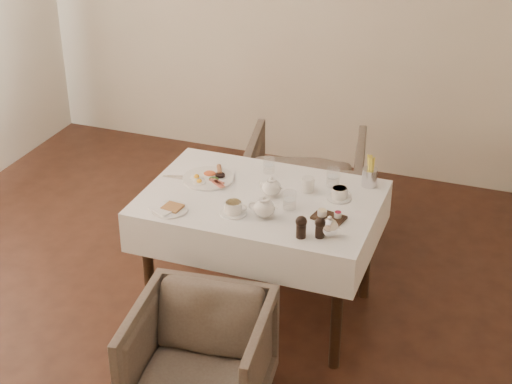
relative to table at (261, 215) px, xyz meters
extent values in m
plane|color=black|center=(-0.31, -0.48, -0.64)|extent=(5.00, 5.00, 0.00)
cube|color=black|center=(0.00, 0.00, 0.08)|extent=(1.20, 0.80, 0.04)
cube|color=white|center=(0.00, 0.00, 0.00)|extent=(1.28, 0.88, 0.23)
cylinder|color=black|center=(-0.54, 0.34, -0.29)|extent=(0.06, 0.06, 0.70)
cylinder|color=black|center=(0.54, 0.34, -0.29)|extent=(0.06, 0.06, 0.70)
cylinder|color=black|center=(-0.54, -0.34, -0.29)|extent=(0.06, 0.06, 0.70)
cylinder|color=black|center=(0.54, -0.34, -0.29)|extent=(0.06, 0.06, 0.70)
imported|color=brown|center=(0.01, -0.88, -0.34)|extent=(0.71, 0.73, 0.60)
imported|color=brown|center=(-0.01, 0.91, -0.29)|extent=(0.89, 0.91, 0.71)
cylinder|color=white|center=(-0.35, 0.09, 0.12)|extent=(0.29, 0.29, 0.01)
ellipsoid|color=#C95124|center=(-0.36, 0.14, 0.14)|extent=(0.07, 0.07, 0.03)
cylinder|color=brown|center=(-0.32, 0.18, 0.14)|extent=(0.07, 0.11, 0.03)
cylinder|color=black|center=(-0.29, 0.13, 0.14)|extent=(0.05, 0.05, 0.02)
cube|color=maroon|center=(-0.27, 0.04, 0.13)|extent=(0.10, 0.08, 0.01)
ellipsoid|color=#264C19|center=(-0.31, 0.08, 0.13)|extent=(0.06, 0.05, 0.02)
cylinder|color=white|center=(-0.40, -0.31, 0.12)|extent=(0.19, 0.19, 0.01)
cube|color=#925A2F|center=(-0.39, -0.30, 0.13)|extent=(0.11, 0.10, 0.01)
cube|color=white|center=(-0.43, -0.33, 0.13)|extent=(0.16, 0.14, 0.02)
cylinder|color=white|center=(0.22, 0.15, 0.16)|extent=(0.08, 0.08, 0.08)
cylinder|color=white|center=(-0.07, -0.23, 0.12)|extent=(0.14, 0.14, 0.01)
cylinder|color=white|center=(-0.07, -0.23, 0.16)|extent=(0.10, 0.10, 0.06)
cylinder|color=#9B7F46|center=(-0.07, -0.23, 0.18)|extent=(0.08, 0.08, 0.00)
cylinder|color=white|center=(0.41, 0.12, 0.12)|extent=(0.14, 0.14, 0.01)
cylinder|color=white|center=(0.41, 0.12, 0.15)|extent=(0.10, 0.10, 0.06)
cylinder|color=#9B7F46|center=(0.41, 0.12, 0.18)|extent=(0.08, 0.08, 0.00)
cylinder|color=silver|center=(-0.06, 0.30, 0.16)|extent=(0.07, 0.07, 0.09)
cylinder|color=silver|center=(0.19, -0.07, 0.17)|extent=(0.08, 0.08, 0.10)
cylinder|color=silver|center=(0.33, 0.26, 0.17)|extent=(0.08, 0.08, 0.10)
cube|color=black|center=(0.41, -0.10, 0.12)|extent=(0.18, 0.14, 0.01)
cylinder|color=white|center=(0.38, -0.10, 0.14)|extent=(0.05, 0.05, 0.03)
cylinder|color=maroon|center=(0.46, -0.09, 0.14)|extent=(0.04, 0.04, 0.03)
cylinder|color=silver|center=(0.53, 0.33, 0.17)|extent=(0.09, 0.09, 0.10)
cube|color=silver|center=(-0.49, 0.07, 0.12)|extent=(0.20, 0.07, 0.00)
cube|color=silver|center=(-0.51, 0.04, 0.12)|extent=(0.19, 0.02, 0.00)
camera|label=1|loc=(1.28, -3.54, 2.16)|focal=55.00mm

